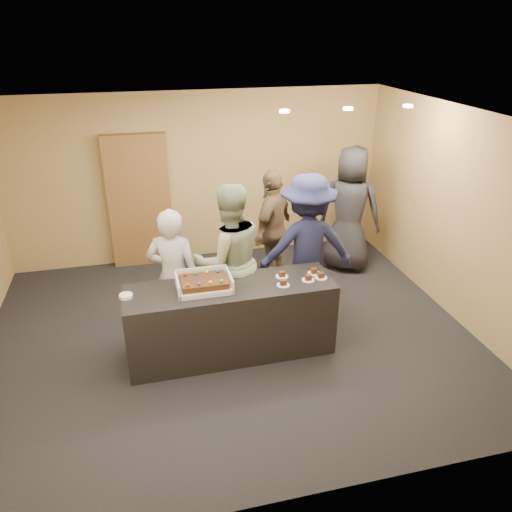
# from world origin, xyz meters

# --- Properties ---
(room) EXTENTS (6.04, 6.00, 2.70)m
(room) POSITION_xyz_m (0.00, 0.00, 1.35)
(room) COLOR black
(room) RESTS_ON ground
(serving_counter) EXTENTS (2.41, 0.72, 0.90)m
(serving_counter) POSITION_xyz_m (-0.06, -0.36, 0.45)
(serving_counter) COLOR black
(serving_counter) RESTS_ON floor
(storage_cabinet) EXTENTS (0.96, 0.15, 2.11)m
(storage_cabinet) POSITION_xyz_m (-0.96, 2.41, 1.06)
(storage_cabinet) COLOR brown
(storage_cabinet) RESTS_ON floor
(cake_box) EXTENTS (0.61, 0.42, 0.18)m
(cake_box) POSITION_xyz_m (-0.35, -0.33, 0.94)
(cake_box) COLOR white
(cake_box) RESTS_ON serving_counter
(sheet_cake) EXTENTS (0.51, 0.36, 0.11)m
(sheet_cake) POSITION_xyz_m (-0.35, -0.36, 1.00)
(sheet_cake) COLOR #381F0C
(sheet_cake) RESTS_ON cake_box
(plate_stack) EXTENTS (0.15, 0.15, 0.04)m
(plate_stack) POSITION_xyz_m (-1.21, -0.33, 0.92)
(plate_stack) COLOR white
(plate_stack) RESTS_ON serving_counter
(slice_a) EXTENTS (0.15, 0.15, 0.07)m
(slice_a) POSITION_xyz_m (0.53, -0.48, 0.92)
(slice_a) COLOR white
(slice_a) RESTS_ON serving_counter
(slice_b) EXTENTS (0.15, 0.15, 0.07)m
(slice_b) POSITION_xyz_m (0.58, -0.27, 0.92)
(slice_b) COLOR white
(slice_b) RESTS_ON serving_counter
(slice_c) EXTENTS (0.15, 0.15, 0.07)m
(slice_c) POSITION_xyz_m (0.85, -0.43, 0.92)
(slice_c) COLOR white
(slice_c) RESTS_ON serving_counter
(slice_d) EXTENTS (0.15, 0.15, 0.07)m
(slice_d) POSITION_xyz_m (0.97, -0.29, 0.92)
(slice_d) COLOR white
(slice_d) RESTS_ON serving_counter
(slice_e) EXTENTS (0.15, 0.15, 0.07)m
(slice_e) POSITION_xyz_m (1.01, -0.41, 0.92)
(slice_e) COLOR white
(slice_e) RESTS_ON serving_counter
(person_server_grey) EXTENTS (0.73, 0.60, 1.72)m
(person_server_grey) POSITION_xyz_m (-0.66, 0.09, 0.86)
(person_server_grey) COLOR #B0B0B6
(person_server_grey) RESTS_ON floor
(person_sage_man) EXTENTS (1.04, 0.86, 1.95)m
(person_sage_man) POSITION_xyz_m (0.03, 0.16, 0.97)
(person_sage_man) COLOR gray
(person_sage_man) RESTS_ON floor
(person_navy_man) EXTENTS (1.31, 0.82, 1.95)m
(person_navy_man) POSITION_xyz_m (1.08, 0.29, 0.97)
(person_navy_man) COLOR #1B1E42
(person_navy_man) RESTS_ON floor
(person_brown_extra) EXTENTS (1.00, 1.07, 1.76)m
(person_brown_extra) POSITION_xyz_m (0.89, 1.22, 0.88)
(person_brown_extra) COLOR brown
(person_brown_extra) RESTS_ON floor
(person_dark_suit) EXTENTS (1.15, 1.07, 1.97)m
(person_dark_suit) POSITION_xyz_m (2.19, 1.47, 0.99)
(person_dark_suit) COLOR #252429
(person_dark_suit) RESTS_ON floor
(ceiling_spotlights) EXTENTS (1.72, 0.12, 0.03)m
(ceiling_spotlights) POSITION_xyz_m (1.60, 0.50, 2.67)
(ceiling_spotlights) COLOR #FFEAC6
(ceiling_spotlights) RESTS_ON ceiling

